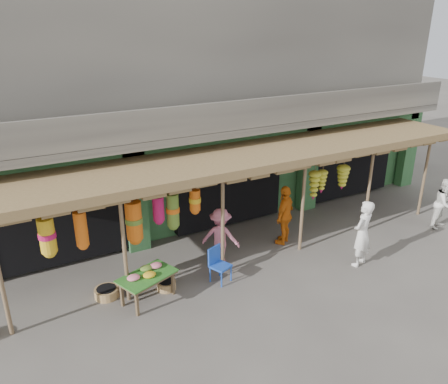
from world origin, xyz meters
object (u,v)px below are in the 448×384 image
blue_chair (218,262)px  person_front (362,234)px  person_vendor (285,215)px  person_shopper (221,237)px  person_right (445,204)px  flower_table (147,276)px

blue_chair → person_front: person_front is taller
person_vendor → person_shopper: (-2.17, -0.13, -0.10)m
person_shopper → person_right: bearing=-150.0°
flower_table → blue_chair: size_ratio=1.63×
blue_chair → person_front: bearing=-38.8°
blue_chair → person_shopper: person_shopper is taller
person_front → person_right: 3.96m
person_vendor → person_shopper: person_vendor is taller
blue_chair → person_front: size_ratio=0.50×
person_shopper → flower_table: bearing=57.1°
person_vendor → person_shopper: bearing=-29.0°
flower_table → person_shopper: 2.36m
person_vendor → person_shopper: 2.17m
person_front → person_right: size_ratio=1.14×
flower_table → person_front: person_front is taller
flower_table → person_front: bearing=-32.9°
blue_chair → person_front: 3.85m
person_right → person_shopper: person_right is taller
blue_chair → person_shopper: (0.46, 0.72, 0.28)m
person_front → blue_chair: bearing=-35.2°
person_front → person_shopper: person_front is taller
person_vendor → person_shopper: size_ratio=1.13×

